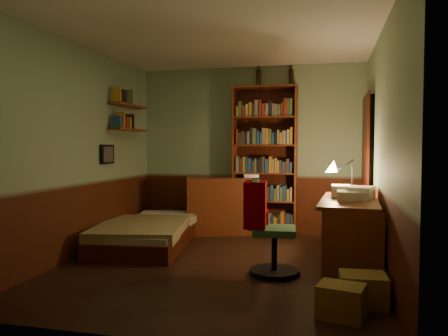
% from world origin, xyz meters
% --- Properties ---
extents(floor, '(3.50, 4.00, 0.02)m').
position_xyz_m(floor, '(0.00, 0.00, -0.01)').
color(floor, black).
rests_on(floor, ground).
extents(ceiling, '(3.50, 4.00, 0.02)m').
position_xyz_m(ceiling, '(0.00, 0.00, 2.61)').
color(ceiling, silver).
rests_on(ceiling, wall_back).
extents(wall_back, '(3.50, 0.02, 2.60)m').
position_xyz_m(wall_back, '(0.00, 2.01, 1.30)').
color(wall_back, '#87A781').
rests_on(wall_back, ground).
extents(wall_left, '(0.02, 4.00, 2.60)m').
position_xyz_m(wall_left, '(-1.76, 0.00, 1.30)').
color(wall_left, '#87A781').
rests_on(wall_left, ground).
extents(wall_right, '(0.02, 4.00, 2.60)m').
position_xyz_m(wall_right, '(1.76, 0.00, 1.30)').
color(wall_right, '#87A781').
rests_on(wall_right, ground).
extents(wall_front, '(3.50, 0.02, 2.60)m').
position_xyz_m(wall_front, '(0.00, -2.01, 1.30)').
color(wall_front, '#87A781').
rests_on(wall_front, ground).
extents(doorway, '(0.06, 0.90, 2.00)m').
position_xyz_m(doorway, '(1.72, 1.30, 1.00)').
color(doorway, black).
rests_on(doorway, ground).
extents(door_trim, '(0.02, 0.98, 2.08)m').
position_xyz_m(door_trim, '(1.69, 1.30, 1.00)').
color(door_trim, '#3A1208').
rests_on(door_trim, ground).
extents(bed, '(1.28, 2.07, 0.58)m').
position_xyz_m(bed, '(-1.19, 0.71, 0.29)').
color(bed, '#8A9253').
rests_on(bed, ground).
extents(dresser, '(1.09, 0.78, 0.88)m').
position_xyz_m(dresser, '(-0.45, 1.76, 0.44)').
color(dresser, maroon).
rests_on(dresser, ground).
extents(mini_stereo, '(0.28, 0.25, 0.12)m').
position_xyz_m(mini_stereo, '(0.03, 1.89, 0.94)').
color(mini_stereo, '#B2B2B7').
rests_on(mini_stereo, dresser).
extents(bookshelf, '(0.98, 0.32, 2.27)m').
position_xyz_m(bookshelf, '(0.26, 1.85, 1.14)').
color(bookshelf, maroon).
rests_on(bookshelf, ground).
extents(bottle_left, '(0.08, 0.08, 0.27)m').
position_xyz_m(bottle_left, '(0.14, 1.96, 2.41)').
color(bottle_left, black).
rests_on(bottle_left, bookshelf).
extents(bottle_right, '(0.08, 0.08, 0.26)m').
position_xyz_m(bottle_right, '(0.64, 1.96, 2.40)').
color(bottle_right, black).
rests_on(bottle_right, bookshelf).
extents(desk, '(0.69, 1.49, 0.78)m').
position_xyz_m(desk, '(1.44, 0.16, 0.39)').
color(desk, maroon).
rests_on(desk, ground).
extents(paper_stack, '(0.33, 0.39, 0.14)m').
position_xyz_m(paper_stack, '(1.56, 0.22, 0.85)').
color(paper_stack, silver).
rests_on(paper_stack, desk).
extents(desk_lamp, '(0.20, 0.20, 0.51)m').
position_xyz_m(desk_lamp, '(1.49, 0.75, 1.03)').
color(desk_lamp, black).
rests_on(desk_lamp, desk).
extents(office_chair, '(0.47, 0.42, 0.87)m').
position_xyz_m(office_chair, '(0.66, -0.24, 0.44)').
color(office_chair, '#336337').
rests_on(office_chair, ground).
extents(red_jacket, '(0.36, 0.46, 0.48)m').
position_xyz_m(red_jacket, '(0.71, -0.11, 1.11)').
color(red_jacket, '#920003').
rests_on(red_jacket, office_chair).
extents(wall_shelf_lower, '(0.20, 0.90, 0.03)m').
position_xyz_m(wall_shelf_lower, '(-1.64, 1.10, 1.60)').
color(wall_shelf_lower, maroon).
rests_on(wall_shelf_lower, wall_left).
extents(wall_shelf_upper, '(0.20, 0.90, 0.03)m').
position_xyz_m(wall_shelf_upper, '(-1.64, 1.10, 1.95)').
color(wall_shelf_upper, maroon).
rests_on(wall_shelf_upper, wall_left).
extents(framed_picture, '(0.04, 0.32, 0.26)m').
position_xyz_m(framed_picture, '(-1.72, 0.60, 1.25)').
color(framed_picture, black).
rests_on(framed_picture, wall_left).
extents(cardboard_box_a, '(0.41, 0.36, 0.26)m').
position_xyz_m(cardboard_box_a, '(1.32, -1.27, 0.13)').
color(cardboard_box_a, olive).
rests_on(cardboard_box_a, ground).
extents(cardboard_box_b, '(0.40, 0.34, 0.27)m').
position_xyz_m(cardboard_box_b, '(1.51, -0.95, 0.14)').
color(cardboard_box_b, olive).
rests_on(cardboard_box_b, ground).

